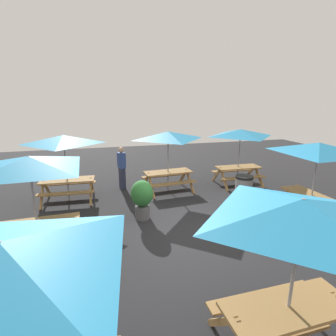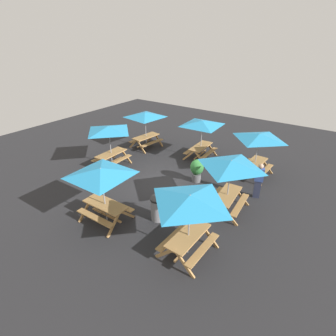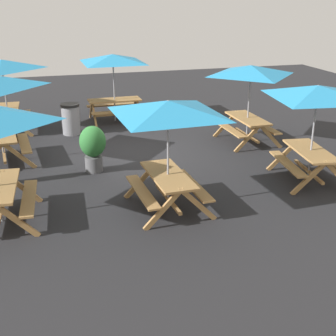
# 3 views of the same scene
# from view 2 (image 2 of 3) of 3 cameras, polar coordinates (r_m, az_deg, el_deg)

# --- Properties ---
(ground_plane) EXTENTS (27.48, 27.48, 0.00)m
(ground_plane) POSITION_cam_2_polar(r_m,az_deg,el_deg) (12.99, -0.83, -3.33)
(ground_plane) COLOR #232326
(ground_plane) RESTS_ON ground
(picnic_table_0) EXTENTS (2.05, 2.05, 2.34)m
(picnic_table_0) POSITION_cam_2_polar(r_m,az_deg,el_deg) (8.05, 4.79, -7.72)
(picnic_table_0) COLOR #A87A44
(picnic_table_0) RESTS_ON ground
(picnic_table_1) EXTENTS (2.83, 2.83, 2.34)m
(picnic_table_1) POSITION_cam_2_polar(r_m,az_deg,el_deg) (15.07, 7.43, 9.11)
(picnic_table_1) COLOR #A87A44
(picnic_table_1) RESTS_ON ground
(picnic_table_2) EXTENTS (2.15, 2.15, 2.34)m
(picnic_table_2) POSITION_cam_2_polar(r_m,az_deg,el_deg) (10.39, 13.50, 0.08)
(picnic_table_2) COLOR #A87A44
(picnic_table_2) RESTS_ON ground
(picnic_table_3) EXTENTS (2.12, 2.12, 2.34)m
(picnic_table_3) POSITION_cam_2_polar(r_m,az_deg,el_deg) (13.62, 19.19, 5.85)
(picnic_table_3) COLOR #A87A44
(picnic_table_3) RESTS_ON ground
(picnic_table_4) EXTENTS (2.03, 2.03, 2.34)m
(picnic_table_4) POSITION_cam_2_polar(r_m,az_deg,el_deg) (14.32, -12.77, 7.71)
(picnic_table_4) COLOR #A87A44
(picnic_table_4) RESTS_ON ground
(picnic_table_5) EXTENTS (2.83, 2.83, 2.34)m
(picnic_table_5) POSITION_cam_2_polar(r_m,az_deg,el_deg) (9.82, -14.32, -1.66)
(picnic_table_5) COLOR #A87A44
(picnic_table_5) RESTS_ON ground
(picnic_table_6) EXTENTS (2.80, 2.80, 2.34)m
(picnic_table_6) POSITION_cam_2_polar(r_m,az_deg,el_deg) (16.59, -4.98, 10.91)
(picnic_table_6) COLOR #A87A44
(picnic_table_6) RESTS_ON ground
(trash_bin_gray) EXTENTS (0.59, 0.59, 0.98)m
(trash_bin_gray) POSITION_cam_2_polar(r_m,az_deg,el_deg) (10.39, -2.22, -8.77)
(trash_bin_gray) COLOR gray
(trash_bin_gray) RESTS_ON ground
(potted_plant_0) EXTENTS (0.66, 0.66, 1.18)m
(potted_plant_0) POSITION_cam_2_polar(r_m,az_deg,el_deg) (12.93, 6.30, -0.24)
(potted_plant_0) COLOR #59595B
(potted_plant_0) RESTS_ON ground
(person_standing) EXTENTS (0.32, 0.41, 1.67)m
(person_standing) POSITION_cam_2_polar(r_m,az_deg,el_deg) (12.15, 19.13, -2.49)
(person_standing) COLOR #2D334C
(person_standing) RESTS_ON ground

